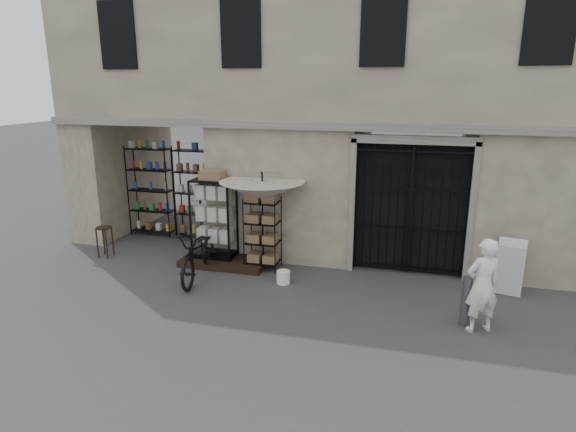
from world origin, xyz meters
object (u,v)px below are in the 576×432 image
(display_cabinet, at_px, (214,223))
(easel_sign, at_px, (509,268))
(market_umbrella, at_px, (262,186))
(bicycle, at_px, (200,277))
(wire_rack, at_px, (263,234))
(steel_bollard, at_px, (466,301))
(shopkeeper, at_px, (477,330))
(white_bucket, at_px, (283,277))
(wooden_stool, at_px, (105,241))

(display_cabinet, bearing_deg, easel_sign, -0.67)
(market_umbrella, xyz_separation_m, bicycle, (-1.18, -0.89, -1.95))
(wire_rack, relative_size, bicycle, 0.78)
(display_cabinet, height_order, steel_bollard, display_cabinet)
(market_umbrella, distance_m, shopkeeper, 5.21)
(market_umbrella, height_order, easel_sign, market_umbrella)
(white_bucket, relative_size, easel_sign, 0.26)
(bicycle, xyz_separation_m, shopkeeper, (5.65, -0.92, 0.00))
(market_umbrella, relative_size, shopkeeper, 1.62)
(wire_rack, bearing_deg, bicycle, -165.18)
(white_bucket, relative_size, wooden_stool, 0.38)
(wire_rack, relative_size, white_bucket, 5.82)
(bicycle, xyz_separation_m, easel_sign, (6.37, 0.78, 0.57))
(wooden_stool, bearing_deg, market_umbrella, 3.63)
(market_umbrella, height_order, bicycle, market_umbrella)
(wire_rack, distance_m, shopkeeper, 4.91)
(wooden_stool, relative_size, shopkeeper, 0.46)
(bicycle, xyz_separation_m, wooden_stool, (-2.82, 0.64, 0.40))
(display_cabinet, distance_m, bicycle, 1.38)
(white_bucket, bearing_deg, easel_sign, 7.65)
(bicycle, relative_size, wooden_stool, 2.81)
(display_cabinet, distance_m, steel_bollard, 5.78)
(white_bucket, height_order, steel_bollard, steel_bollard)
(market_umbrella, height_order, white_bucket, market_umbrella)
(white_bucket, distance_m, bicycle, 1.87)
(bicycle, relative_size, shopkeeper, 1.28)
(display_cabinet, bearing_deg, wire_rack, -2.16)
(wooden_stool, xyz_separation_m, steel_bollard, (8.26, -1.41, 0.05))
(market_umbrella, xyz_separation_m, easel_sign, (5.19, -0.11, -1.38))
(wire_rack, distance_m, steel_bollard, 4.60)
(steel_bollard, bearing_deg, wire_rack, 158.63)
(wire_rack, bearing_deg, market_umbrella, -67.41)
(wire_rack, distance_m, white_bucket, 1.21)
(display_cabinet, bearing_deg, bicycle, -86.15)
(market_umbrella, distance_m, white_bucket, 2.06)
(bicycle, bearing_deg, white_bucket, -1.97)
(steel_bollard, xyz_separation_m, easel_sign, (0.93, 1.55, 0.12))
(market_umbrella, distance_m, steel_bollard, 4.81)
(steel_bollard, bearing_deg, wooden_stool, 170.33)
(market_umbrella, relative_size, wooden_stool, 3.56)
(wooden_stool, distance_m, easel_sign, 9.19)
(bicycle, height_order, shopkeeper, bicycle)
(shopkeeper, bearing_deg, bicycle, -35.23)
(wooden_stool, relative_size, steel_bollard, 0.85)
(wire_rack, distance_m, easel_sign, 5.21)
(display_cabinet, relative_size, wooden_stool, 2.65)
(display_cabinet, xyz_separation_m, easel_sign, (6.42, -0.19, -0.42))
(bicycle, distance_m, easel_sign, 6.44)
(display_cabinet, height_order, market_umbrella, market_umbrella)
(bicycle, bearing_deg, steel_bollard, -15.37)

